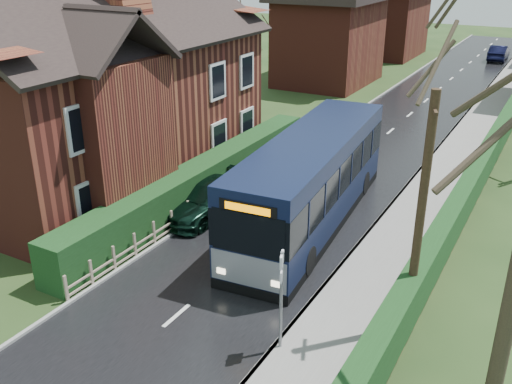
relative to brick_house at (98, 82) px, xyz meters
The scene contains 16 objects.
ground 10.87m from the brick_house, 28.67° to the right, with size 140.00×140.00×0.00m, color #334A1F.
road 11.07m from the brick_house, 30.89° to the left, with size 6.00×100.00×0.02m, color black.
pavement 14.64m from the brick_house, 21.92° to the left, with size 2.50×100.00×0.14m, color slate.
kerb_right 13.59m from the brick_house, 23.91° to the left, with size 0.12×100.00×0.14m, color gray.
kerb_left 8.85m from the brick_house, 42.59° to the left, with size 0.12×100.00×0.10m, color gray.
front_hedge 6.02m from the brick_house, ahead, with size 1.20×16.00×1.60m, color black.
picket_fence 6.83m from the brick_house, ahead, with size 0.10×16.00×0.90m, color gray, non-canonical shape.
right_wall_hedge 15.80m from the brick_house, 19.77° to the left, with size 0.60×50.00×1.80m.
brick_house is the anchor object (origin of this frame).
bus 9.93m from the brick_house, ahead, with size 3.49×11.19×3.34m.
car_silver 8.16m from the brick_house, ahead, with size 1.54×3.82×1.30m, color #B6B6BB.
car_green 6.97m from the brick_house, ahead, with size 1.82×4.47×1.30m, color black.
car_distant 41.03m from the brick_house, 74.77° to the left, with size 1.47×4.20×1.38m, color black.
bus_stop_sign 13.90m from the brick_house, 29.23° to the right, with size 0.21×0.42×2.87m.
telegraph_pole 15.20m from the brick_house, 16.63° to the right, with size 0.37×0.82×6.59m.
tree_house_side 12.01m from the brick_house, 91.85° to the left, with size 3.91×3.91×8.89m.
Camera 1 is at (8.43, -12.49, 9.48)m, focal length 40.00 mm.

